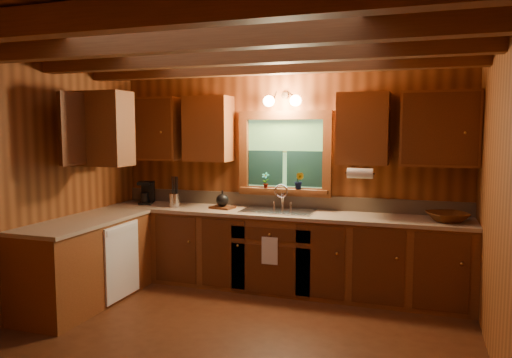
{
  "coord_description": "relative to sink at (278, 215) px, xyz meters",
  "views": [
    {
      "loc": [
        1.51,
        -3.7,
        1.83
      ],
      "look_at": [
        0.0,
        0.8,
        1.35
      ],
      "focal_mm": 34.2,
      "sensor_mm": 36.0,
      "label": 1
    }
  ],
  "objects": [
    {
      "name": "upper_cabinets",
      "position": [
        -0.56,
        -0.18,
        0.98
      ],
      "size": [
        4.19,
        1.77,
        0.78
      ],
      "color": "brown",
      "rests_on": "room"
    },
    {
      "name": "window_sill",
      "position": [
        0.0,
        0.22,
        0.26
      ],
      "size": [
        1.06,
        0.14,
        0.04
      ],
      "primitive_type": "cube",
      "color": "#603216",
      "rests_on": "room"
    },
    {
      "name": "room",
      "position": [
        0.0,
        -1.6,
        0.44
      ],
      "size": [
        4.2,
        4.2,
        4.2
      ],
      "color": "#4A2412",
      "rests_on": "ground"
    },
    {
      "name": "utensil_crock",
      "position": [
        -1.29,
        -0.08,
        0.14
      ],
      "size": [
        0.13,
        0.13,
        0.37
      ],
      "rotation": [
        0.0,
        0.0,
        0.1
      ],
      "color": "silver",
      "rests_on": "countertop"
    },
    {
      "name": "wall_sconce",
      "position": [
        0.0,
        0.14,
        1.31
      ],
      "size": [
        0.45,
        0.21,
        0.17
      ],
      "color": "black",
      "rests_on": "room"
    },
    {
      "name": "ceiling_beams",
      "position": [
        0.0,
        -1.6,
        1.63
      ],
      "size": [
        4.2,
        2.54,
        0.18
      ],
      "color": "#603216",
      "rests_on": "room"
    },
    {
      "name": "sink",
      "position": [
        0.0,
        0.0,
        0.0
      ],
      "size": [
        0.82,
        0.48,
        0.43
      ],
      "color": "silver",
      "rests_on": "countertop"
    },
    {
      "name": "potted_plant_right",
      "position": [
        0.2,
        0.18,
        0.38
      ],
      "size": [
        0.12,
        0.1,
        0.2
      ],
      "primitive_type": "imported",
      "rotation": [
        0.0,
        0.0,
        -0.13
      ],
      "color": "#4E2510",
      "rests_on": "window_sill"
    },
    {
      "name": "paper_towel_roll",
      "position": [
        0.92,
        -0.07,
        0.51
      ],
      "size": [
        0.27,
        0.11,
        0.11
      ],
      "primitive_type": "cylinder",
      "rotation": [
        0.0,
        1.57,
        0.0
      ],
      "color": "white",
      "rests_on": "upper_cabinets"
    },
    {
      "name": "potted_plant_left",
      "position": [
        -0.21,
        0.19,
        0.38
      ],
      "size": [
        0.1,
        0.08,
        0.19
      ],
      "primitive_type": "imported",
      "rotation": [
        0.0,
        0.0,
        -0.1
      ],
      "color": "#4E2510",
      "rests_on": "window_sill"
    },
    {
      "name": "teakettle",
      "position": [
        -0.69,
        -0.01,
        0.14
      ],
      "size": [
        0.15,
        0.15,
        0.19
      ],
      "rotation": [
        0.0,
        0.0,
        0.13
      ],
      "color": "black",
      "rests_on": "cutting_board"
    },
    {
      "name": "window",
      "position": [
        0.0,
        0.26,
        0.67
      ],
      "size": [
        1.12,
        0.08,
        1.0
      ],
      "color": "#603216",
      "rests_on": "room"
    },
    {
      "name": "coffee_maker",
      "position": [
        -1.74,
        0.04,
        0.18
      ],
      "size": [
        0.16,
        0.2,
        0.28
      ],
      "rotation": [
        0.0,
        0.0,
        0.35
      ],
      "color": "black",
      "rests_on": "countertop"
    },
    {
      "name": "countertop",
      "position": [
        -0.48,
        -0.31,
        0.02
      ],
      "size": [
        4.2,
        2.24,
        0.04
      ],
      "color": "tan",
      "rests_on": "base_cabinets"
    },
    {
      "name": "cutting_board",
      "position": [
        -0.69,
        -0.01,
        0.06
      ],
      "size": [
        0.3,
        0.24,
        0.02
      ],
      "primitive_type": "cube",
      "rotation": [
        0.0,
        0.0,
        -0.2
      ],
      "color": "#4E2510",
      "rests_on": "countertop"
    },
    {
      "name": "base_cabinets",
      "position": [
        -0.49,
        -0.32,
        -0.43
      ],
      "size": [
        4.2,
        2.22,
        0.86
      ],
      "color": "brown",
      "rests_on": "ground"
    },
    {
      "name": "dish_towel",
      "position": [
        0.0,
        -0.34,
        -0.34
      ],
      "size": [
        0.18,
        0.01,
        0.3
      ],
      "primitive_type": "cube",
      "color": "white",
      "rests_on": "base_cabinets"
    },
    {
      "name": "wicker_basket",
      "position": [
        1.8,
        -0.06,
        0.09
      ],
      "size": [
        0.52,
        0.52,
        0.1
      ],
      "primitive_type": "imported",
      "rotation": [
        0.0,
        0.0,
        0.41
      ],
      "color": "#48230C",
      "rests_on": "countertop"
    },
    {
      "name": "backsplash",
      "position": [
        0.0,
        0.28,
        0.12
      ],
      "size": [
        4.2,
        0.02,
        0.16
      ],
      "primitive_type": "cube",
      "color": "tan",
      "rests_on": "room"
    },
    {
      "name": "dishwasher_panel",
      "position": [
        -1.47,
        -0.92,
        -0.43
      ],
      "size": [
        0.02,
        0.6,
        0.8
      ],
      "primitive_type": "cube",
      "color": "white",
      "rests_on": "base_cabinets"
    }
  ]
}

